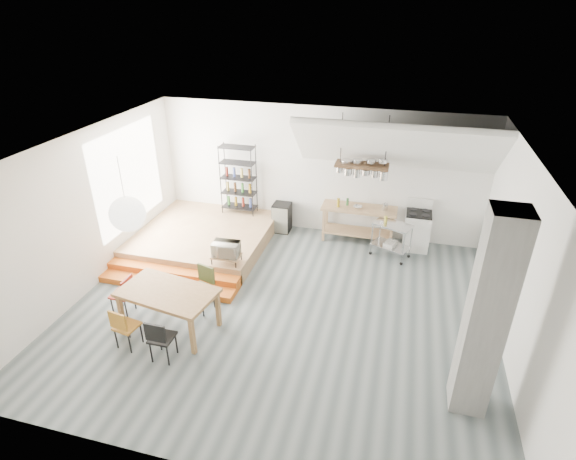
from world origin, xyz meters
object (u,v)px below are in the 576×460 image
(stove, at_px, (417,230))
(mini_fridge, at_px, (282,217))
(dining_table, at_px, (168,295))
(rolling_cart, at_px, (392,236))

(stove, height_order, mini_fridge, stove)
(stove, bearing_deg, mini_fridge, 179.25)
(dining_table, distance_m, mini_fridge, 4.37)
(dining_table, bearing_deg, mini_fridge, 86.90)
(stove, relative_size, rolling_cart, 1.23)
(dining_table, bearing_deg, rolling_cart, 53.53)
(stove, relative_size, mini_fridge, 1.57)
(dining_table, bearing_deg, stove, 53.68)
(dining_table, relative_size, rolling_cart, 1.92)
(stove, height_order, rolling_cart, stove)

